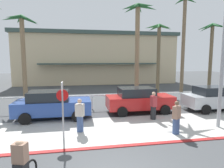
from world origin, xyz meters
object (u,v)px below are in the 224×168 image
Objects in this scene: car_silver_3 at (215,98)px; palm_tree_6 at (184,27)px; car_red_2 at (139,100)px; stop_sign_bike_lane at (63,102)px; palm_tree_5 at (159,44)px; palm_tree_4 at (138,32)px; palm_tree_7 at (212,41)px; palm_tree_3 at (23,40)px; pedestrian_0 at (153,107)px; pedestrian_1 at (176,119)px; pedestrian_2 at (80,117)px; car_blue_1 at (52,104)px.

palm_tree_6 is at bearing 78.96° from car_silver_3.
car_red_2 is 5.45m from car_silver_3.
stop_sign_bike_lane is 0.36× the size of palm_tree_5.
palm_tree_5 is at bearing 99.75° from car_silver_3.
palm_tree_4 is 7.53m from car_silver_3.
palm_tree_7 is (14.83, 10.27, 3.79)m from stop_sign_bike_lane.
stop_sign_bike_lane is 0.58× the size of car_red_2.
pedestrian_0 is at bearing -37.35° from palm_tree_3.
palm_tree_6 is (2.58, -0.23, 1.69)m from palm_tree_5.
pedestrian_1 is 4.63m from pedestrian_2.
palm_tree_6 is 2.24× the size of car_blue_1.
palm_tree_5 is at bearing 178.58° from palm_tree_7.
palm_tree_6 is 12.07m from pedestrian_0.
palm_tree_4 is at bearing -132.55° from palm_tree_5.
palm_tree_4 is 4.96× the size of pedestrian_1.
car_silver_3 is at bearing -36.53° from palm_tree_4.
pedestrian_0 is (0.35, -1.69, -0.10)m from car_red_2.
car_red_2 is 1.73m from pedestrian_0.
palm_tree_5 reaches higher than stop_sign_bike_lane.
car_red_2 is (-10.13, -6.61, -4.60)m from palm_tree_7.
car_blue_1 is (-9.75, -7.22, -4.27)m from palm_tree_5.
stop_sign_bike_lane is 0.36× the size of palm_tree_3.
car_blue_1 is (-0.84, 3.20, -0.81)m from stop_sign_bike_lane.
car_silver_3 is (5.44, -0.41, 0.00)m from car_red_2.
palm_tree_3 is 0.73× the size of palm_tree_6.
palm_tree_7 is 13.66m from pedestrian_0.
car_silver_3 is 2.74× the size of pedestrian_1.
palm_tree_4 is 10.00m from palm_tree_7.
palm_tree_7 is at bearing 24.29° from car_blue_1.
car_blue_1 reaches higher than pedestrian_2.
palm_tree_4 is at bearing 75.31° from car_red_2.
pedestrian_1 is at bearing -131.99° from palm_tree_7.
car_silver_3 is (1.23, -7.16, -4.27)m from palm_tree_5.
palm_tree_4 is at bearing 84.56° from pedestrian_0.
stop_sign_bike_lane is at bearing -145.29° from palm_tree_7.
palm_tree_7 is 1.68× the size of car_red_2.
pedestrian_1 is at bearing -30.53° from car_blue_1.
car_blue_1 is (-6.34, -3.50, -4.83)m from palm_tree_4.
palm_tree_3 is 4.45× the size of pedestrian_1.
stop_sign_bike_lane is 1.55× the size of pedestrian_2.
palm_tree_3 is at bearing 113.06° from stop_sign_bike_lane.
pedestrian_0 is at bearing -11.76° from car_blue_1.
palm_tree_4 is 4.79× the size of pedestrian_0.
car_red_2 is at bearing 97.58° from pedestrian_1.
pedestrian_0 is at bearing -128.12° from palm_tree_6.
pedestrian_2 is (-8.16, -9.70, -4.38)m from palm_tree_5.
palm_tree_3 is 7.48m from car_blue_1.
car_red_2 is at bearing 36.67° from pedestrian_2.
stop_sign_bike_lane reaches higher than car_blue_1.
stop_sign_bike_lane is 10.01m from palm_tree_3.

